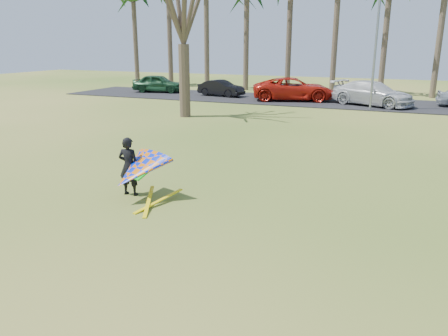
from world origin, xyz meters
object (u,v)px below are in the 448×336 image
at_px(car_3, 372,93).
at_px(car_2, 294,89).
at_px(car_1, 221,88).
at_px(car_0, 158,83).
at_px(streetlight, 379,40).
at_px(kite_flyer, 136,170).

bearing_deg(car_3, car_2, 107.70).
bearing_deg(car_1, car_0, 95.49).
relative_size(streetlight, car_2, 1.31).
relative_size(car_0, car_2, 0.74).
xyz_separation_m(car_2, kite_flyer, (1.30, -22.97, -0.06)).
distance_m(streetlight, car_1, 13.09).
height_order(car_3, kite_flyer, kite_flyer).
xyz_separation_m(streetlight, car_3, (-0.23, 2.05, -3.57)).
bearing_deg(car_1, streetlight, -94.01).
bearing_deg(car_3, streetlight, -149.84).
distance_m(car_1, car_2, 6.19).
relative_size(streetlight, kite_flyer, 3.35).
height_order(streetlight, car_0, streetlight).
xyz_separation_m(car_0, car_2, (12.41, -0.98, 0.08)).
height_order(car_0, car_2, car_2).
xyz_separation_m(streetlight, car_2, (-5.98, 2.65, -3.56)).
bearing_deg(streetlight, car_2, 156.11).
distance_m(car_0, car_2, 12.45).
bearing_deg(kite_flyer, car_0, 119.80).
relative_size(car_0, car_3, 0.79).
xyz_separation_m(streetlight, car_1, (-12.15, 3.10, -3.76)).
bearing_deg(car_2, car_3, -112.48).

